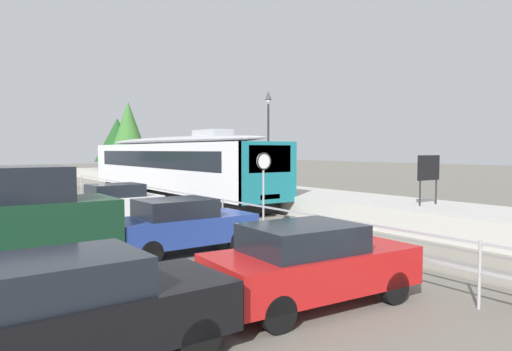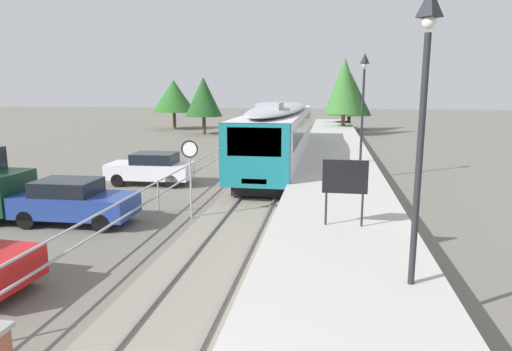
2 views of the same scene
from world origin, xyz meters
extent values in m
plane|color=#6B665B|center=(-3.00, 22.00, 0.00)|extent=(160.00, 160.00, 0.00)
cube|color=gray|center=(0.00, 22.00, 0.03)|extent=(3.20, 60.00, 0.06)
cube|color=slate|center=(-0.72, 22.00, 0.10)|extent=(0.08, 60.00, 0.08)
cube|color=slate|center=(0.72, 22.00, 0.10)|extent=(0.08, 60.00, 0.08)
cube|color=silver|center=(0.00, 23.18, 1.96)|extent=(2.80, 18.92, 2.55)
cube|color=#19757F|center=(0.00, 13.82, 1.96)|extent=(2.80, 0.24, 2.55)
cube|color=black|center=(0.00, 13.74, 2.53)|extent=(2.13, 0.08, 1.12)
cube|color=black|center=(0.00, 23.18, 2.37)|extent=(2.82, 15.89, 0.92)
ellipsoid|color=#A8AAAF|center=(0.00, 23.18, 3.42)|extent=(2.69, 18.16, 0.44)
cube|color=#A8AAAF|center=(0.00, 18.45, 3.70)|extent=(1.10, 2.20, 0.36)
cube|color=#EAE5C6|center=(0.00, 13.75, 0.97)|extent=(1.00, 0.10, 0.20)
cube|color=black|center=(0.00, 16.12, 0.42)|extent=(2.24, 3.20, 0.55)
cube|color=black|center=(0.00, 30.24, 0.42)|extent=(2.24, 3.20, 0.55)
cube|color=#B7B5AD|center=(3.25, 22.00, 0.45)|extent=(3.90, 60.00, 0.90)
cylinder|color=#232328|center=(4.47, 5.04, 3.20)|extent=(0.12, 0.12, 4.60)
pyramid|color=#232328|center=(4.47, 5.04, 6.00)|extent=(0.34, 0.34, 0.50)
sphere|color=silver|center=(4.47, 5.04, 5.68)|extent=(0.24, 0.24, 0.24)
cylinder|color=#232328|center=(4.47, 19.85, 3.20)|extent=(0.12, 0.12, 4.60)
pyramid|color=#232328|center=(4.47, 19.85, 6.00)|extent=(0.34, 0.34, 0.50)
sphere|color=silver|center=(4.47, 19.85, 5.68)|extent=(0.24, 0.24, 0.24)
cylinder|color=#232328|center=(2.83, 8.61, 1.35)|extent=(0.06, 0.06, 0.90)
cylinder|color=#232328|center=(3.79, 8.61, 1.35)|extent=(0.06, 0.06, 0.90)
cube|color=black|center=(3.31, 8.61, 2.25)|extent=(1.20, 0.08, 0.90)
cylinder|color=#9EA0A5|center=(-1.90, 11.56, 1.10)|extent=(0.07, 0.07, 2.20)
cylinder|color=white|center=(-1.90, 11.54, 2.50)|extent=(0.60, 0.03, 0.60)
torus|color=black|center=(-1.90, 11.53, 2.50)|extent=(0.61, 0.05, 0.61)
cube|color=#9EA0A5|center=(-3.30, 12.00, 1.20)|extent=(0.05, 36.00, 0.05)
cube|color=#9EA0A5|center=(-3.30, 12.00, 0.69)|extent=(0.05, 36.00, 0.05)
cylinder|color=#9EA0A5|center=(-3.30, 12.00, 0.62)|extent=(0.06, 0.06, 1.25)
cylinder|color=#9EA0A5|center=(-3.30, 21.00, 0.62)|extent=(0.06, 0.06, 1.25)
cylinder|color=#9EA0A5|center=(-3.30, 30.00, 0.62)|extent=(0.06, 0.06, 1.25)
cylinder|color=black|center=(-4.24, 5.63, 0.31)|extent=(0.63, 0.24, 0.62)
cube|color=navy|center=(-5.60, 10.31, 0.67)|extent=(4.03, 1.84, 0.72)
cube|color=black|center=(-5.85, 10.30, 1.28)|extent=(2.03, 1.59, 0.50)
cylinder|color=black|center=(-4.29, 11.11, 0.31)|extent=(0.62, 0.21, 0.62)
cylinder|color=black|center=(-4.27, 9.55, 0.31)|extent=(0.62, 0.21, 0.62)
cylinder|color=black|center=(-6.93, 11.06, 0.31)|extent=(0.62, 0.21, 0.62)
cylinder|color=black|center=(-6.91, 9.50, 0.31)|extent=(0.62, 0.21, 0.62)
cylinder|color=black|center=(-8.46, 11.16, 0.36)|extent=(0.72, 0.24, 0.72)
cube|color=white|center=(-5.60, 16.89, 0.67)|extent=(4.06, 1.90, 0.72)
cube|color=black|center=(-5.35, 16.90, 1.28)|extent=(2.05, 1.62, 0.50)
cylinder|color=black|center=(-6.89, 16.07, 0.31)|extent=(0.63, 0.22, 0.62)
cylinder|color=black|center=(-6.95, 17.63, 0.31)|extent=(0.63, 0.22, 0.62)
cylinder|color=black|center=(-4.25, 16.16, 0.31)|extent=(0.63, 0.22, 0.62)
cylinder|color=black|center=(-4.31, 17.72, 0.31)|extent=(0.63, 0.22, 0.62)
cylinder|color=brown|center=(-14.54, 46.00, 0.97)|extent=(0.36, 0.36, 1.93)
cone|color=#286023|center=(-14.54, 46.00, 3.73)|extent=(4.83, 4.83, 3.59)
cylinder|color=brown|center=(4.20, 41.86, 1.07)|extent=(0.36, 0.36, 2.15)
cone|color=#38702D|center=(4.20, 41.86, 4.84)|extent=(3.70, 3.70, 5.38)
cylinder|color=brown|center=(4.99, 47.39, 0.84)|extent=(0.36, 0.36, 1.67)
cone|color=#1E4C1E|center=(4.99, 47.39, 3.97)|extent=(4.76, 4.76, 4.58)
cylinder|color=brown|center=(-9.56, 40.62, 0.91)|extent=(0.36, 0.36, 1.82)
cone|color=#1E4C1E|center=(-9.56, 40.62, 3.75)|extent=(3.69, 3.69, 3.87)
camera|label=1|loc=(-11.37, -1.43, 2.88)|focal=32.54mm
camera|label=2|loc=(2.84, -3.37, 4.56)|focal=31.63mm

